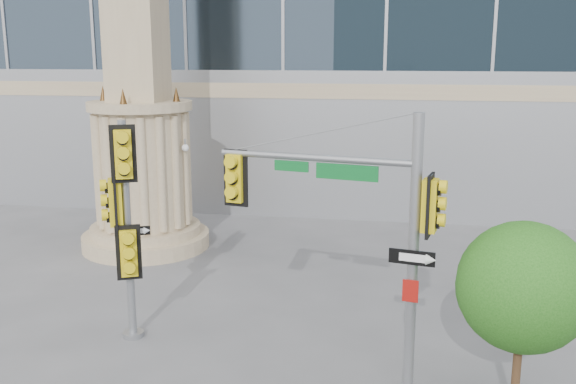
# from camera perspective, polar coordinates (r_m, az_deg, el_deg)

# --- Properties ---
(monument) EXTENTS (4.40, 4.40, 16.60)m
(monument) POSITION_cam_1_polar(r_m,az_deg,el_deg) (22.29, -13.11, 8.94)
(monument) COLOR tan
(monument) RESTS_ON ground
(main_signal_pole) EXTENTS (4.33, 1.24, 5.66)m
(main_signal_pole) POSITION_cam_1_polar(r_m,az_deg,el_deg) (12.40, 6.52, -2.75)
(main_signal_pole) COLOR slate
(main_signal_pole) RESTS_ON ground
(secondary_signal_pole) EXTENTS (0.99, 0.71, 5.22)m
(secondary_signal_pole) POSITION_cam_1_polar(r_m,az_deg,el_deg) (15.17, -14.37, -1.96)
(secondary_signal_pole) COLOR slate
(secondary_signal_pole) RESTS_ON ground
(street_tree) EXTENTS (2.44, 2.38, 3.80)m
(street_tree) POSITION_cam_1_polar(r_m,az_deg,el_deg) (12.39, 20.35, -8.36)
(street_tree) COLOR tan
(street_tree) RESTS_ON ground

